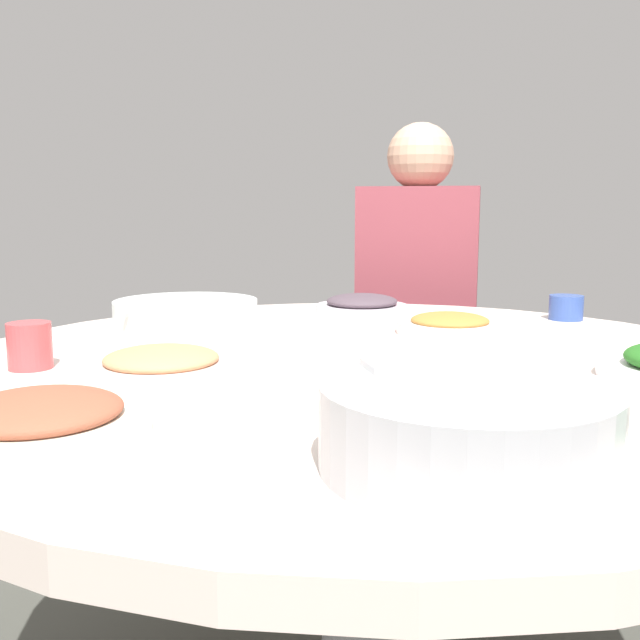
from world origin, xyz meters
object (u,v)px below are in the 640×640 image
round_dining_table (362,413)px  dish_eggplant (362,304)px  dish_shrimp (162,365)px  diner_right (418,278)px  rice_bowl (466,425)px  dish_tofu_braise (450,325)px  tea_cup_far (566,308)px  tea_cup_near (30,346)px  stool_for_diner_right (414,456)px  dish_stirfry (40,419)px  soup_bowl (186,314)px

round_dining_table → dish_eggplant: size_ratio=6.43×
dish_shrimp → diner_right: size_ratio=0.31×
rice_bowl → dish_tofu_braise: size_ratio=1.34×
dish_tofu_braise → tea_cup_far: size_ratio=2.85×
tea_cup_near → stool_for_diner_right: (1.24, 0.21, -0.54)m
rice_bowl → tea_cup_near: 0.72m
tea_cup_far → diner_right: 0.59m
dish_stirfry → tea_cup_far: 1.17m
diner_right → dish_tofu_braise: bearing=-137.3°
rice_bowl → dish_stirfry: size_ratio=1.19×
soup_bowl → dish_shrimp: bearing=-128.9°
round_dining_table → stool_for_diner_right: (0.83, 0.53, -0.41)m
dish_eggplant → stool_for_diner_right: bearing=21.2°
dish_eggplant → diner_right: 0.46m
soup_bowl → dish_shrimp: soup_bowl is taller
rice_bowl → dish_eggplant: rice_bowl is taller
dish_eggplant → tea_cup_far: bearing=-59.7°
round_dining_table → tea_cup_near: 0.53m
dish_shrimp → tea_cup_near: tea_cup_near is taller
tea_cup_near → round_dining_table: bearing=-37.8°
dish_tofu_braise → dish_stirfry: 0.85m
dish_shrimp → dish_eggplant: (0.70, 0.24, -0.00)m
rice_bowl → tea_cup_far: rice_bowl is taller
round_dining_table → tea_cup_near: size_ratio=19.63×
round_dining_table → diner_right: (0.83, 0.53, 0.13)m
soup_bowl → round_dining_table: bearing=-88.1°
dish_eggplant → stool_for_diner_right: (0.43, 0.17, -0.52)m
round_dining_table → rice_bowl: 0.51m
dish_tofu_braise → dish_eggplant: size_ratio=0.96×
dish_shrimp → stool_for_diner_right: 1.30m
rice_bowl → tea_cup_far: size_ratio=3.82×
diner_right → soup_bowl: bearing=-176.3°
rice_bowl → dish_tofu_braise: bearing=36.3°
rice_bowl → tea_cup_near: bearing=98.9°
soup_bowl → stool_for_diner_right: soup_bowl is taller
tea_cup_far → soup_bowl: bearing=142.0°
dish_tofu_braise → stool_for_diner_right: 0.88m
diner_right → dish_stirfry: bearing=-158.2°
dish_stirfry → diner_right: bearing=21.8°
rice_bowl → diner_right: 1.45m
dish_stirfry → dish_eggplant: size_ratio=1.08×
dish_shrimp → tea_cup_near: 0.22m
diner_right → stool_for_diner_right: bearing=90.0°
dish_tofu_braise → dish_eggplant: (0.09, 0.31, 0.00)m
soup_bowl → diner_right: 0.85m
soup_bowl → dish_tofu_braise: (0.32, -0.43, -0.01)m
tea_cup_near → tea_cup_far: 1.09m
round_dining_table → diner_right: 0.99m
dish_tofu_braise → tea_cup_near: size_ratio=2.92×
rice_bowl → dish_tofu_braise: rice_bowl is taller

